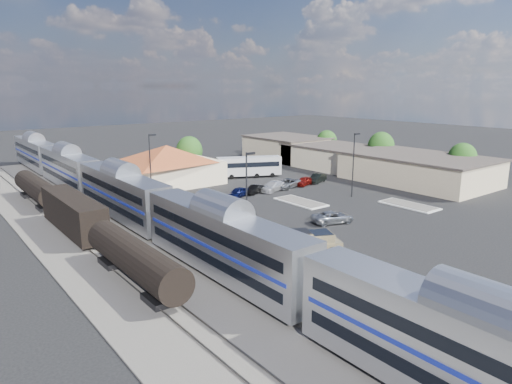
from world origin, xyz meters
TOP-DOWN VIEW (x-y plane):
  - ground at (0.00, 0.00)m, footprint 280.00×280.00m
  - railbed at (-21.00, 8.00)m, footprint 16.00×100.00m
  - platform at (-12.00, 6.00)m, footprint 5.50×92.00m
  - passenger_train at (-18.00, 8.91)m, footprint 3.00×104.00m
  - freight_cars at (-24.00, 7.30)m, footprint 2.80×46.00m
  - station_depot at (-4.56, 24.00)m, footprint 18.35×12.24m
  - buildings_east at (28.00, 14.28)m, footprint 14.40×51.40m
  - traffic_island_south at (4.00, 2.00)m, footprint 3.30×7.50m
  - traffic_island_north at (14.00, -8.00)m, footprint 3.30×7.50m
  - lamp_plat_s at (-10.90, -6.00)m, footprint 1.08×0.25m
  - lamp_plat_n at (-10.90, 16.00)m, footprint 1.08×0.25m
  - lamp_lot at (12.10, 0.00)m, footprint 1.08×0.25m
  - tree_east_a at (34.00, -4.00)m, footprint 4.56×4.56m
  - tree_east_b at (34.00, 12.00)m, footprint 4.94×4.94m
  - tree_east_c at (34.00, 26.00)m, footprint 4.41×4.41m
  - tree_depot at (3.00, 30.00)m, footprint 4.71×4.71m
  - pickup_truck at (-8.50, -12.30)m, footprint 6.45×4.63m
  - suv at (0.47, -7.11)m, footprint 5.42×3.72m
  - coach_bus at (9.07, 20.29)m, footprint 10.90×6.71m
  - person_a at (-12.51, -5.63)m, footprint 0.49×0.67m
  - person_b at (-13.35, 9.44)m, footprint 0.79×0.97m
  - parked_car_a at (-0.91, 9.63)m, footprint 4.35×2.97m
  - parked_car_b at (2.29, 9.93)m, footprint 4.10×2.41m
  - parked_car_c at (5.49, 9.63)m, footprint 5.43×3.52m
  - parked_car_d at (8.69, 9.93)m, footprint 5.55×3.63m
  - parked_car_e at (11.89, 9.63)m, footprint 4.32×2.64m
  - parked_car_f at (15.09, 9.93)m, footprint 4.63×2.91m

SIDE VIEW (x-z plane):
  - ground at x=0.00m, z-range 0.00..0.00m
  - railbed at x=-21.00m, z-range 0.00..0.12m
  - platform at x=-12.00m, z-range 0.00..0.18m
  - traffic_island_south at x=4.00m, z-range 0.00..0.21m
  - traffic_island_north at x=14.00m, z-range 0.00..0.21m
  - parked_car_b at x=2.29m, z-range 0.00..1.28m
  - parked_car_e at x=11.89m, z-range 0.00..1.37m
  - suv at x=0.47m, z-range 0.00..1.38m
  - parked_car_a at x=-0.91m, z-range 0.00..1.38m
  - parked_car_d at x=8.69m, z-range 0.00..1.42m
  - parked_car_f at x=15.09m, z-range 0.00..1.44m
  - parked_car_c at x=5.49m, z-range 0.00..1.46m
  - pickup_truck at x=-8.50m, z-range -0.05..2.05m
  - person_a at x=-12.51m, z-range 0.18..1.87m
  - person_b at x=-13.35m, z-range 0.18..2.06m
  - freight_cars at x=-24.00m, z-range -0.07..3.93m
  - coach_bus at x=9.07m, z-range 0.27..3.77m
  - buildings_east at x=28.00m, z-range -0.13..4.67m
  - passenger_train at x=-18.00m, z-range 0.09..5.64m
  - station_depot at x=-4.56m, z-range 0.03..6.23m
  - tree_east_c at x=34.00m, z-range 0.66..6.87m
  - tree_east_a at x=34.00m, z-range 0.68..7.10m
  - tree_depot at x=3.00m, z-range 0.71..7.34m
  - tree_east_b at x=34.00m, z-range 0.74..7.70m
  - lamp_plat_s at x=-10.90m, z-range 0.84..9.84m
  - lamp_plat_n at x=-10.90m, z-range 0.84..9.84m
  - lamp_lot at x=12.10m, z-range 0.84..9.84m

